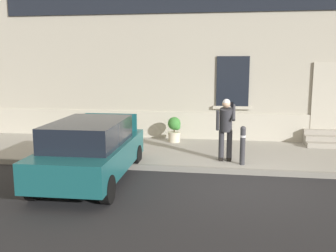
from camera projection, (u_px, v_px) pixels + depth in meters
The scene contains 11 objects.
ground_plane at pixel (244, 186), 8.84m from camera, with size 80.00×80.00×0.00m, color #232326.
sidewalk at pixel (241, 154), 11.56m from camera, with size 24.00×3.60×0.15m, color #99968E.
curb_edge at pixel (243, 172), 9.74m from camera, with size 24.00×0.12×0.15m, color gray.
building_facade at pixel (242, 37), 13.36m from camera, with size 24.00×1.52×7.50m.
entrance_stoop at pixel (330, 140), 12.46m from camera, with size 1.62×0.96×0.48m.
hatchback_car_teal at pixel (91, 149), 9.08m from camera, with size 1.88×4.11×1.50m.
bollard_near_person at pixel (243, 144), 10.04m from camera, with size 0.15×0.15×1.04m.
bollard_far_left at pixel (127, 140), 10.52m from camera, with size 0.15×0.15×1.04m.
person_on_phone at pixel (226, 126), 10.30m from camera, with size 0.51×0.52×1.74m.
planter_charcoal at pixel (117, 127), 13.17m from camera, with size 0.44×0.44×0.86m.
planter_cream at pixel (174, 129), 12.91m from camera, with size 0.44×0.44×0.86m.
Camera 1 is at (-0.45, -8.65, 2.87)m, focal length 40.53 mm.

